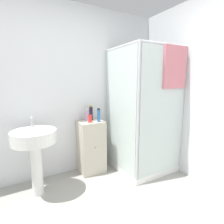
% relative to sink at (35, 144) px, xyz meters
% --- Properties ---
extents(wall_back, '(6.40, 0.06, 2.50)m').
position_rel_sink_xyz_m(wall_back, '(0.36, 0.41, 0.59)').
color(wall_back, silver).
rests_on(wall_back, ground_plane).
extents(shower_enclosure, '(0.86, 0.89, 1.89)m').
position_rel_sink_xyz_m(shower_enclosure, '(1.55, -0.14, -0.13)').
color(shower_enclosure, white).
rests_on(shower_enclosure, ground_plane).
extents(vanity_cabinet, '(0.38, 0.34, 0.81)m').
position_rel_sink_xyz_m(vanity_cabinet, '(0.82, 0.21, -0.26)').
color(vanity_cabinet, beige).
rests_on(vanity_cabinet, ground_plane).
extents(sink, '(0.52, 0.52, 0.96)m').
position_rel_sink_xyz_m(sink, '(0.00, 0.00, 0.00)').
color(sink, white).
rests_on(sink, ground_plane).
extents(soap_dispenser, '(0.06, 0.06, 0.15)m').
position_rel_sink_xyz_m(soap_dispenser, '(0.78, 0.15, 0.21)').
color(soap_dispenser, red).
rests_on(soap_dispenser, vanity_cabinet).
extents(shampoo_bottle_tall_black, '(0.05, 0.05, 0.24)m').
position_rel_sink_xyz_m(shampoo_bottle_tall_black, '(0.85, 0.27, 0.26)').
color(shampoo_bottle_tall_black, '#281E33').
rests_on(shampoo_bottle_tall_black, vanity_cabinet).
extents(shampoo_bottle_blue, '(0.05, 0.05, 0.20)m').
position_rel_sink_xyz_m(shampoo_bottle_blue, '(0.91, 0.13, 0.24)').
color(shampoo_bottle_blue, '#2D66A3').
rests_on(shampoo_bottle_blue, vanity_cabinet).
extents(lotion_bottle_white, '(0.05, 0.05, 0.19)m').
position_rel_sink_xyz_m(lotion_bottle_white, '(0.77, 0.26, 0.23)').
color(lotion_bottle_white, '#B299C6').
rests_on(lotion_bottle_white, vanity_cabinet).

